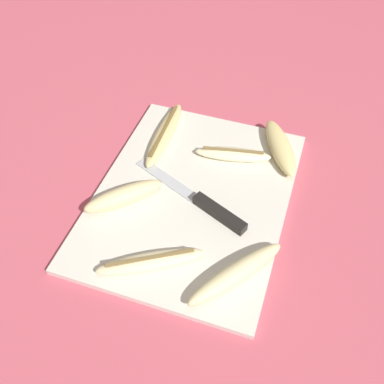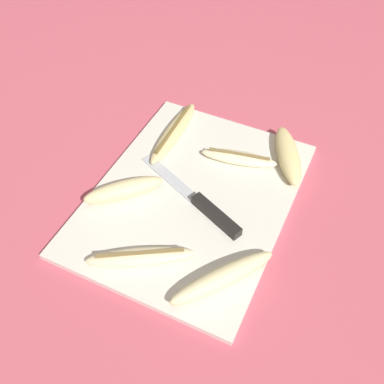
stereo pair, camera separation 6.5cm
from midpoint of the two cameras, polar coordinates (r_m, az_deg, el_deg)
name	(u,v)px [view 1 (the left image)]	position (r m, az deg, el deg)	size (l,w,h in m)	color
ground_plane	(192,200)	(0.86, -2.18, -1.06)	(4.00, 4.00, 0.00)	#C65160
cutting_board	(192,198)	(0.85, -2.19, -0.80)	(0.46, 0.35, 0.01)	silver
knife	(208,206)	(0.82, -0.17, -1.92)	(0.12, 0.25, 0.02)	black
banana_spotted_left	(164,134)	(0.96, -5.51, 7.28)	(0.21, 0.04, 0.02)	#DBC684
banana_soft_right	(236,273)	(0.73, 3.03, -10.42)	(0.17, 0.14, 0.03)	beige
banana_pale_long	(233,154)	(0.91, 3.17, 4.73)	(0.07, 0.16, 0.02)	beige
banana_ripe_center	(124,196)	(0.84, -10.90, -0.60)	(0.13, 0.13, 0.04)	beige
banana_golden_short	(280,147)	(0.93, 9.18, 5.56)	(0.17, 0.11, 0.03)	#EDD689
banana_cream_curved	(151,262)	(0.75, -7.77, -8.87)	(0.12, 0.17, 0.02)	beige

